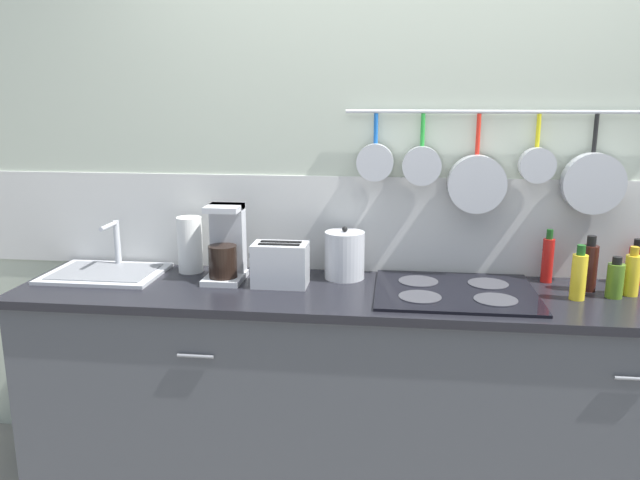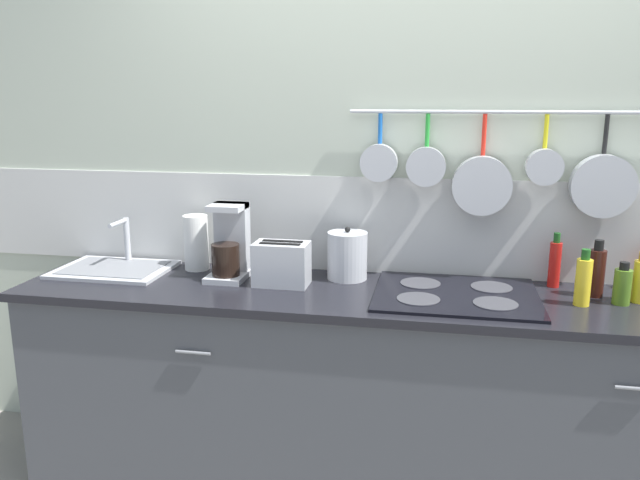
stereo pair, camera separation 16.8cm
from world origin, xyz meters
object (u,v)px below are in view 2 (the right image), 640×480
(bottle_hot_sauce, at_px, (622,286))
(coffee_maker, at_px, (230,247))
(bottle_cooking_wine, at_px, (583,280))
(kettle, at_px, (347,255))
(bottle_dish_soap, at_px, (596,272))
(paper_towel_roll, at_px, (196,243))
(bottle_vinegar, at_px, (555,263))
(toaster, at_px, (281,264))

(bottle_hot_sauce, bearing_deg, coffee_maker, 177.69)
(bottle_cooking_wine, bearing_deg, kettle, 169.16)
(bottle_cooking_wine, relative_size, bottle_dish_soap, 0.96)
(paper_towel_roll, bearing_deg, bottle_vinegar, 1.14)
(bottle_vinegar, xyz_separation_m, bottle_hot_sauce, (0.21, -0.18, -0.03))
(coffee_maker, relative_size, bottle_hot_sauce, 1.97)
(paper_towel_roll, height_order, bottle_cooking_wine, paper_towel_roll)
(coffee_maker, height_order, bottle_hot_sauce, coffee_maker)
(bottle_cooking_wine, distance_m, bottle_dish_soap, 0.14)
(kettle, height_order, bottle_hot_sauce, kettle)
(paper_towel_roll, xyz_separation_m, coffee_maker, (0.19, -0.09, 0.01))
(bottle_dish_soap, bearing_deg, bottle_hot_sauce, -47.25)
(bottle_hot_sauce, bearing_deg, bottle_cooking_wine, -165.83)
(paper_towel_roll, xyz_separation_m, bottle_cooking_wine, (1.61, -0.19, -0.03))
(paper_towel_roll, bearing_deg, bottle_dish_soap, -2.42)
(bottle_cooking_wine, height_order, bottle_hot_sauce, bottle_cooking_wine)
(paper_towel_roll, height_order, bottle_vinegar, paper_towel_roll)
(bottle_vinegar, distance_m, bottle_hot_sauce, 0.28)
(bottle_vinegar, height_order, bottle_dish_soap, same)
(coffee_maker, relative_size, kettle, 1.42)
(toaster, bearing_deg, bottle_dish_soap, 4.03)
(bottle_dish_soap, bearing_deg, bottle_cooking_wine, -121.31)
(paper_towel_roll, relative_size, bottle_dish_soap, 1.10)
(coffee_maker, relative_size, toaster, 1.33)
(coffee_maker, xyz_separation_m, bottle_hot_sauce, (1.57, -0.06, -0.06))
(bottle_dish_soap, bearing_deg, kettle, 176.78)
(coffee_maker, xyz_separation_m, kettle, (0.50, 0.08, -0.03))
(bottle_hot_sauce, bearing_deg, bottle_vinegar, 139.31)
(kettle, bearing_deg, bottle_hot_sauce, -7.38)
(toaster, relative_size, bottle_cooking_wine, 1.12)
(bottle_cooking_wine, xyz_separation_m, bottle_hot_sauce, (0.15, 0.04, -0.02))
(bottle_vinegar, relative_size, bottle_cooking_wine, 1.05)
(toaster, relative_size, kettle, 1.06)
(paper_towel_roll, bearing_deg, bottle_cooking_wine, -6.78)
(coffee_maker, distance_m, kettle, 0.51)
(bottle_dish_soap, bearing_deg, paper_towel_roll, 177.58)
(paper_towel_roll, distance_m, bottle_vinegar, 1.55)
(toaster, bearing_deg, coffee_maker, 164.53)
(paper_towel_roll, bearing_deg, toaster, -19.98)
(bottle_cooking_wine, height_order, bottle_dish_soap, bottle_dish_soap)
(toaster, height_order, bottle_cooking_wine, bottle_cooking_wine)
(paper_towel_roll, distance_m, bottle_dish_soap, 1.69)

